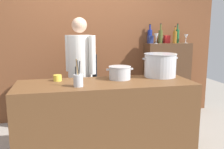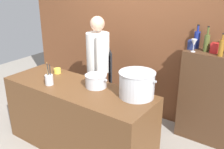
{
  "view_description": "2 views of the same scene",
  "coord_description": "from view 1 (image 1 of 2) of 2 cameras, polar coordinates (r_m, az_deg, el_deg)",
  "views": [
    {
      "loc": [
        -0.52,
        -2.69,
        1.49
      ],
      "look_at": [
        0.17,
        0.43,
        0.91
      ],
      "focal_mm": 39.17,
      "sensor_mm": 36.0,
      "label": 1
    },
    {
      "loc": [
        2.08,
        -2.17,
        2.22
      ],
      "look_at": [
        0.29,
        0.35,
        1.02
      ],
      "focal_mm": 41.93,
      "sensor_mm": 36.0,
      "label": 2
    }
  ],
  "objects": [
    {
      "name": "brick_back_panel",
      "position": [
        4.12,
        -5.24,
        10.47
      ],
      "size": [
        4.4,
        0.1,
        3.0
      ],
      "primitive_type": "cube",
      "color": "brown",
      "rests_on": "ground_plane"
    },
    {
      "name": "prep_counter",
      "position": [
        2.93,
        -1.38,
        -10.44
      ],
      "size": [
        2.02,
        0.7,
        0.9
      ],
      "primitive_type": "cube",
      "color": "brown",
      "rests_on": "ground_plane"
    },
    {
      "name": "bar_cabinet",
      "position": [
        4.37,
        12.59,
        -1.16
      ],
      "size": [
        0.76,
        0.32,
        1.27
      ],
      "primitive_type": "cube",
      "color": "#472D1C",
      "rests_on": "ground_plane"
    },
    {
      "name": "chef",
      "position": [
        3.47,
        -7.36,
        1.57
      ],
      "size": [
        0.44,
        0.45,
        1.66
      ],
      "rotation": [
        0.0,
        0.0,
        2.32
      ],
      "color": "black",
      "rests_on": "ground_plane"
    },
    {
      "name": "stockpot_large",
      "position": [
        3.18,
        11.17,
        2.17
      ],
      "size": [
        0.47,
        0.42,
        0.3
      ],
      "color": "#B7BABF",
      "rests_on": "prep_counter"
    },
    {
      "name": "stockpot_small",
      "position": [
        2.96,
        1.84,
        0.42
      ],
      "size": [
        0.33,
        0.27,
        0.16
      ],
      "color": "#B7BABF",
      "rests_on": "prep_counter"
    },
    {
      "name": "utensil_crock",
      "position": [
        2.6,
        -7.89,
        -1.25
      ],
      "size": [
        0.1,
        0.1,
        0.29
      ],
      "color": "#B7BABF",
      "rests_on": "prep_counter"
    },
    {
      "name": "butter_jar",
      "position": [
        2.94,
        -12.61,
        -0.78
      ],
      "size": [
        0.1,
        0.1,
        0.07
      ],
      "primitive_type": "cylinder",
      "color": "yellow",
      "rests_on": "prep_counter"
    },
    {
      "name": "wine_bottle_olive",
      "position": [
        4.25,
        11.24,
        8.78
      ],
      "size": [
        0.07,
        0.07,
        0.33
      ],
      "color": "#475123",
      "rests_on": "bar_cabinet"
    },
    {
      "name": "wine_bottle_amber",
      "position": [
        4.24,
        14.46,
        8.51
      ],
      "size": [
        0.06,
        0.06,
        0.28
      ],
      "color": "#8C5919",
      "rests_on": "bar_cabinet"
    },
    {
      "name": "wine_bottle_green",
      "position": [
        4.4,
        14.99,
        8.74
      ],
      "size": [
        0.07,
        0.07,
        0.33
      ],
      "color": "#1E592D",
      "rests_on": "bar_cabinet"
    },
    {
      "name": "wine_bottle_cobalt",
      "position": [
        4.27,
        8.82,
        8.9
      ],
      "size": [
        0.08,
        0.08,
        0.32
      ],
      "color": "navy",
      "rests_on": "bar_cabinet"
    },
    {
      "name": "wine_glass_wide",
      "position": [
        4.09,
        10.28,
        8.72
      ],
      "size": [
        0.07,
        0.07,
        0.17
      ],
      "color": "silver",
      "rests_on": "bar_cabinet"
    },
    {
      "name": "wine_glass_short",
      "position": [
        4.36,
        16.87,
        8.41
      ],
      "size": [
        0.07,
        0.07,
        0.15
      ],
      "color": "silver",
      "rests_on": "bar_cabinet"
    },
    {
      "name": "spice_tin_red",
      "position": [
        4.28,
        12.67,
        8.03
      ],
      "size": [
        0.09,
        0.09,
        0.13
      ],
      "primitive_type": "cube",
      "color": "red",
      "rests_on": "bar_cabinet"
    },
    {
      "name": "spice_tin_navy",
      "position": [
        4.17,
        8.93,
        8.07
      ],
      "size": [
        0.08,
        0.08,
        0.13
      ],
      "primitive_type": "cube",
      "color": "navy",
      "rests_on": "bar_cabinet"
    },
    {
      "name": "spice_tin_cream",
      "position": [
        4.37,
        11.83,
        7.94
      ],
      "size": [
        0.08,
        0.08,
        0.11
      ],
      "primitive_type": "cube",
      "color": "beige",
      "rests_on": "bar_cabinet"
    }
  ]
}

